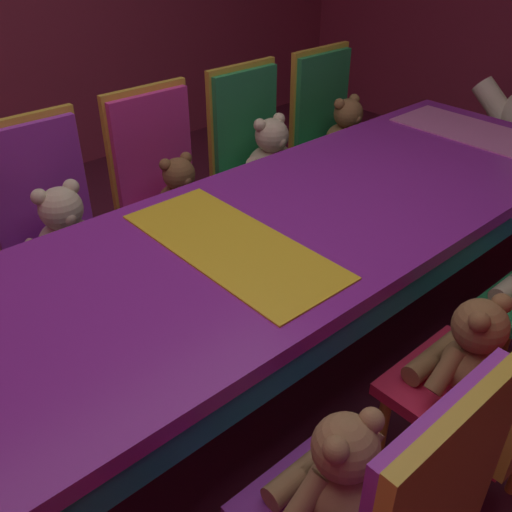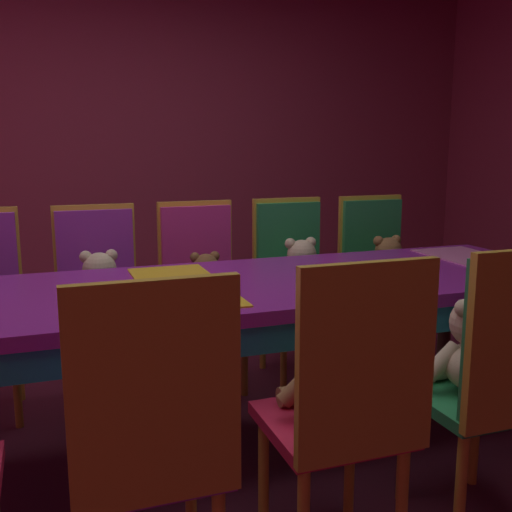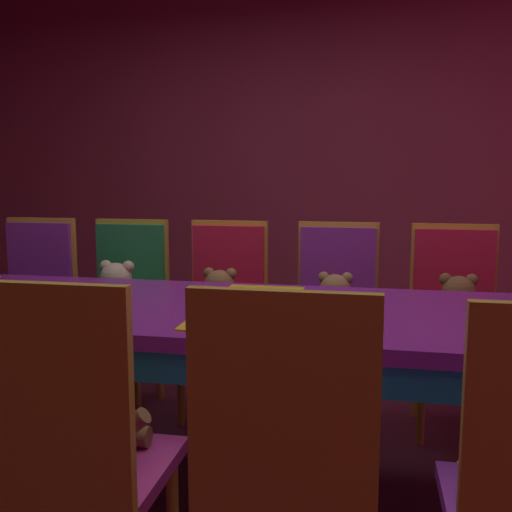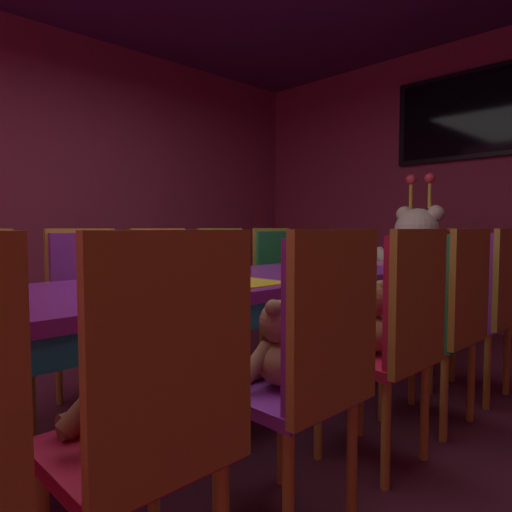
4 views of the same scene
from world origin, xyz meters
TOP-DOWN VIEW (x-y plane):
  - ground_plane at (0.00, 0.00)m, footprint 7.90×7.90m
  - banquet_table at (0.00, 0.00)m, footprint 0.90×3.42m
  - chair_left_2 at (-0.81, -0.26)m, footprint 0.42×0.41m
  - teddy_left_2 at (-0.67, -0.26)m, footprint 0.27×0.34m
  - chair_left_3 at (-0.83, 0.28)m, footprint 0.42×0.41m
  - teddy_left_3 at (-0.69, 0.28)m, footprint 0.23×0.30m
  - chair_left_4 at (-0.84, 0.82)m, footprint 0.42×0.41m
  - teddy_left_4 at (-0.69, 0.82)m, footprint 0.27×0.34m
  - chair_left_5 at (-0.82, 1.35)m, footprint 0.42×0.41m
  - teddy_left_5 at (-0.68, 1.35)m, footprint 0.26×0.33m
  - teddy_right_2 at (0.70, -0.27)m, footprint 0.25×0.32m
  - teddy_right_3 at (0.68, 0.30)m, footprint 0.25×0.32m

SIDE VIEW (x-z plane):
  - ground_plane at x=0.00m, z-range 0.00..0.00m
  - teddy_left_3 at x=-0.69m, z-range 0.44..0.72m
  - teddy_right_2 at x=0.70m, z-range 0.44..0.74m
  - teddy_right_3 at x=0.68m, z-range 0.44..0.74m
  - teddy_left_5 at x=-0.68m, z-range 0.44..0.75m
  - chair_left_2 at x=-0.81m, z-range 0.10..1.09m
  - chair_left_3 at x=-0.83m, z-range 0.10..1.09m
  - chair_left_4 at x=-0.84m, z-range 0.10..1.09m
  - chair_left_5 at x=-0.82m, z-range 0.10..1.09m
  - teddy_left_2 at x=-0.67m, z-range 0.44..0.76m
  - teddy_left_4 at x=-0.69m, z-range 0.43..0.76m
  - banquet_table at x=0.00m, z-range 0.28..1.03m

